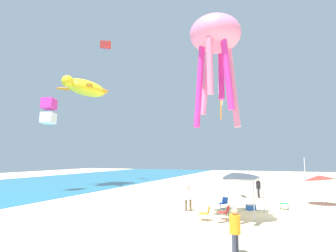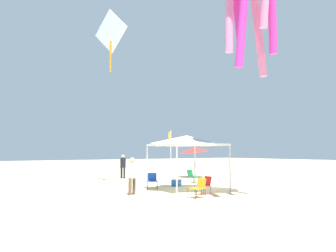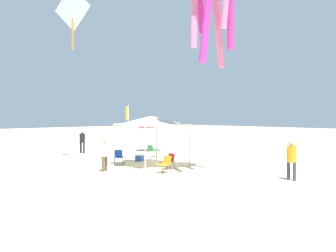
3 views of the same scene
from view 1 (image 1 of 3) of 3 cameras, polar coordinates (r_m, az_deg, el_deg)
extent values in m
cube|color=beige|center=(20.09, 21.99, -16.30)|extent=(120.00, 120.00, 0.10)
cylinder|color=#B7B7BC|center=(17.55, 16.70, -14.16)|extent=(0.07, 0.07, 2.24)
cylinder|color=#B7B7BC|center=(20.59, 18.47, -12.88)|extent=(0.07, 0.07, 2.24)
cylinder|color=#B7B7BC|center=(18.39, 7.24, -13.99)|extent=(0.07, 0.07, 2.24)
cylinder|color=#B7B7BC|center=(21.31, 10.31, -12.86)|extent=(0.07, 0.07, 2.24)
cube|color=silver|center=(19.28, 13.10, -10.02)|extent=(3.51, 3.39, 0.10)
pyramid|color=silver|center=(19.27, 13.08, -9.23)|extent=(3.44, 3.32, 0.43)
cylinder|color=silver|center=(25.35, 28.14, -11.18)|extent=(0.08, 0.28, 2.22)
cone|color=red|center=(25.28, 27.76, -9.01)|extent=(2.23, 2.25, 0.58)
cylinder|color=black|center=(22.05, 22.78, -14.66)|extent=(0.02, 0.02, 0.40)
cylinder|color=black|center=(22.57, 22.69, -14.46)|extent=(0.02, 0.02, 0.40)
cylinder|color=black|center=(22.03, 21.39, -14.73)|extent=(0.02, 0.02, 0.40)
cylinder|color=black|center=(22.54, 21.33, -14.53)|extent=(0.02, 0.02, 0.40)
cube|color=#198C4C|center=(22.27, 22.03, -14.09)|extent=(0.55, 0.55, 0.03)
cube|color=#198C4C|center=(22.23, 21.24, -13.59)|extent=(0.50, 0.16, 0.41)
cylinder|color=black|center=(17.77, 6.47, -17.27)|extent=(0.02, 0.02, 0.40)
cylinder|color=black|center=(17.28, 6.05, -17.60)|extent=(0.02, 0.02, 0.40)
cylinder|color=black|center=(17.66, 8.19, -17.32)|extent=(0.02, 0.02, 0.40)
cylinder|color=black|center=(17.16, 7.82, -17.66)|extent=(0.02, 0.02, 0.40)
cube|color=orange|center=(17.43, 7.12, -16.82)|extent=(0.54, 0.54, 0.03)
cube|color=orange|center=(17.33, 8.09, -16.16)|extent=(0.50, 0.15, 0.41)
cylinder|color=black|center=(21.17, 9.72, -15.43)|extent=(0.02, 0.02, 0.40)
cylinder|color=black|center=(20.83, 10.84, -15.56)|extent=(0.02, 0.02, 0.40)
cylinder|color=black|center=(21.56, 10.66, -15.24)|extent=(0.02, 0.02, 0.40)
cylinder|color=black|center=(21.23, 11.78, -15.36)|extent=(0.02, 0.02, 0.40)
cube|color=blue|center=(21.16, 10.74, -14.86)|extent=(0.71, 0.71, 0.03)
cube|color=blue|center=(21.35, 11.24, -14.20)|extent=(0.35, 0.50, 0.41)
cylinder|color=black|center=(18.26, 10.29, -16.91)|extent=(0.02, 0.02, 0.40)
cylinder|color=black|center=(17.77, 9.81, -17.23)|extent=(0.02, 0.02, 0.40)
cylinder|color=black|center=(18.13, 11.94, -16.96)|extent=(0.02, 0.02, 0.40)
cylinder|color=black|center=(17.63, 11.51, -17.28)|extent=(0.02, 0.02, 0.40)
cube|color=red|center=(17.91, 10.87, -16.47)|extent=(0.56, 0.56, 0.03)
cube|color=red|center=(17.80, 11.80, -15.83)|extent=(0.50, 0.17, 0.41)
cube|color=blue|center=(21.33, 16.12, -15.26)|extent=(0.66, 0.72, 0.36)
cube|color=white|center=(21.29, 16.10, -14.73)|extent=(0.68, 0.74, 0.04)
cylinder|color=silver|center=(27.03, 25.57, -9.47)|extent=(0.06, 0.06, 3.61)
cube|color=yellow|center=(27.16, 25.43, -7.01)|extent=(0.30, 0.02, 1.10)
cylinder|color=black|center=(27.66, 17.59, -12.63)|extent=(0.15, 0.15, 0.78)
cylinder|color=black|center=(27.96, 17.47, -12.57)|extent=(0.15, 0.15, 0.78)
cylinder|color=black|center=(27.74, 17.48, -11.10)|extent=(0.41, 0.41, 0.68)
sphere|color=tan|center=(27.70, 17.45, -10.14)|extent=(0.25, 0.25, 0.25)
cylinder|color=brown|center=(20.21, 3.61, -15.42)|extent=(0.15, 0.15, 0.76)
cylinder|color=brown|center=(20.24, 4.49, -15.40)|extent=(0.15, 0.15, 0.76)
cylinder|color=white|center=(20.12, 4.03, -13.40)|extent=(0.40, 0.40, 0.67)
sphere|color=tan|center=(20.07, 4.02, -12.11)|extent=(0.25, 0.25, 0.25)
cylinder|color=#33384C|center=(11.95, 13.46, -21.73)|extent=(0.15, 0.15, 0.79)
cylinder|color=#33384C|center=(11.67, 12.96, -22.13)|extent=(0.15, 0.15, 0.79)
cylinder|color=orange|center=(11.63, 13.12, -18.44)|extent=(0.41, 0.41, 0.68)
sphere|color=tan|center=(11.54, 13.06, -16.16)|extent=(0.26, 0.26, 0.26)
cube|color=white|center=(25.43, 10.38, 7.10)|extent=(2.63, 0.98, 2.77)
cylinder|color=orange|center=(25.12, 10.45, 3.56)|extent=(0.10, 0.10, 1.96)
cube|color=#E02D9E|center=(33.18, -22.54, 4.06)|extent=(1.64, 1.57, 1.23)
cube|color=white|center=(32.95, -22.65, 1.43)|extent=(1.64, 1.57, 1.23)
ellipsoid|color=yellow|center=(38.59, -15.95, 7.25)|extent=(6.01, 5.24, 3.14)
sphere|color=yellow|center=(36.50, -19.31, 8.39)|extent=(1.40, 1.40, 1.40)
ellipsoid|color=orange|center=(36.09, -15.30, 7.79)|extent=(2.28, 1.95, 0.31)
ellipsoid|color=orange|center=(38.87, -19.73, 6.93)|extent=(2.14, 2.16, 0.31)
ellipsoid|color=orange|center=(38.88, -12.39, 6.70)|extent=(2.28, 1.95, 0.31)
ellipsoid|color=orange|center=(40.90, -15.77, 6.15)|extent=(2.14, 2.16, 0.31)
cube|color=red|center=(46.63, -12.34, 15.51)|extent=(2.67, 3.47, 2.48)
cube|color=blue|center=(46.44, -12.36, 14.90)|extent=(1.87, 2.65, 1.39)
ellipsoid|color=pink|center=(16.24, 9.35, 17.53)|extent=(2.70, 2.70, 1.97)
cylinder|color=pink|center=(14.77, 8.30, 11.73)|extent=(0.60, 0.35, 2.87)
cylinder|color=#E02D9E|center=(14.81, 11.71, 10.14)|extent=(0.54, 0.60, 3.67)
cylinder|color=pink|center=(15.51, 12.73, 7.90)|extent=(0.49, 0.73, 4.46)
cylinder|color=#E02D9E|center=(16.34, 10.54, 10.01)|extent=(0.60, 0.35, 2.87)
cylinder|color=pink|center=(16.09, 7.48, 8.74)|extent=(0.54, 0.60, 3.67)
cylinder|color=#E02D9E|center=(15.21, 6.26, 8.07)|extent=(0.49, 0.73, 4.46)
camera|label=2|loc=(14.67, -46.45, -10.84)|focal=35.77mm
camera|label=3|loc=(17.17, -56.99, -6.03)|focal=39.84mm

